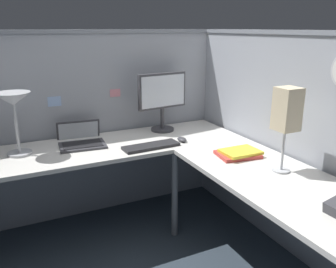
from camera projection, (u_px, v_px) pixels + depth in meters
name	position (u px, v px, depth m)	size (l,w,h in m)	color
ground_plane	(165.00, 250.00, 2.63)	(6.80, 6.80, 0.00)	#2D3842
cubicle_wall_back	(82.00, 126.00, 2.99)	(2.57, 0.12, 1.58)	#999EA8
cubicle_wall_right	(289.00, 144.00, 2.53)	(0.12, 2.37, 1.58)	#999EA8
desk	(148.00, 178.00, 2.34)	(2.35, 2.15, 0.73)	silver
monitor	(162.00, 97.00, 3.00)	(0.46, 0.20, 0.50)	#38383D
laptop	(81.00, 140.00, 2.74)	(0.37, 0.41, 0.22)	#38383D
keyboard	(151.00, 146.00, 2.64)	(0.43, 0.14, 0.02)	#232326
computer_mouse	(182.00, 139.00, 2.78)	(0.06, 0.10, 0.03)	#38383D
desk_lamp_dome	(13.00, 104.00, 2.40)	(0.24, 0.24, 0.44)	#B7BABF
book_stack	(239.00, 153.00, 2.46)	(0.31, 0.25, 0.04)	#BF3F38
desk_lamp_paper	(287.00, 112.00, 2.10)	(0.13, 0.13, 0.53)	#B7BABF
pinned_note_leftmost	(54.00, 101.00, 2.79)	(0.10, 0.00, 0.08)	#99B7E5
pinned_note_middle	(115.00, 93.00, 2.99)	(0.09, 0.00, 0.06)	pink
pinned_note_rightmost	(147.00, 87.00, 3.10)	(0.09, 0.00, 0.06)	#EAD84C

